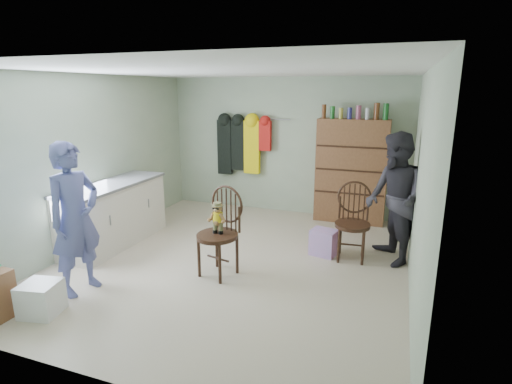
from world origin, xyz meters
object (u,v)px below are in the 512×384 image
at_px(chair_front, 220,226).
at_px(dresser, 351,171).
at_px(counter, 114,213).
at_px(chair_far, 353,218).

xyz_separation_m(chair_front, dresser, (1.26, 2.69, 0.28)).
bearing_deg(counter, chair_front, -11.54).
bearing_deg(chair_front, chair_far, 49.93).
distance_m(chair_far, dresser, 1.68).
distance_m(counter, chair_far, 3.50).
bearing_deg(chair_front, counter, -177.17).
relative_size(counter, chair_far, 1.74).
xyz_separation_m(counter, chair_far, (3.44, 0.67, 0.10)).
distance_m(counter, chair_front, 1.99).
bearing_deg(counter, dresser, 35.68).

